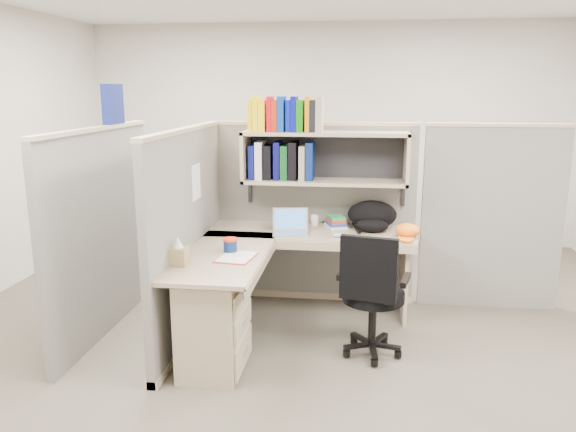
# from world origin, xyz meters

# --- Properties ---
(ground) EXTENTS (6.00, 6.00, 0.00)m
(ground) POSITION_xyz_m (0.00, 0.00, 0.00)
(ground) COLOR #3B362D
(ground) RESTS_ON ground
(room_shell) EXTENTS (6.00, 6.00, 6.00)m
(room_shell) POSITION_xyz_m (0.00, 0.00, 1.62)
(room_shell) COLOR #AFAA9E
(room_shell) RESTS_ON ground
(cubicle) EXTENTS (3.79, 1.84, 1.95)m
(cubicle) POSITION_xyz_m (-0.37, 0.45, 0.91)
(cubicle) COLOR #61605C
(cubicle) RESTS_ON ground
(desk) EXTENTS (1.74, 1.75, 0.73)m
(desk) POSITION_xyz_m (-0.41, -0.29, 0.44)
(desk) COLOR gray
(desk) RESTS_ON ground
(laptop) EXTENTS (0.34, 0.34, 0.21)m
(laptop) POSITION_xyz_m (-0.16, 0.42, 0.84)
(laptop) COLOR #B0AFB4
(laptop) RESTS_ON desk
(backpack) EXTENTS (0.46, 0.37, 0.25)m
(backpack) POSITION_xyz_m (0.52, 0.66, 0.85)
(backpack) COLOR black
(backpack) RESTS_ON desk
(orange_cap) EXTENTS (0.23, 0.26, 0.11)m
(orange_cap) POSITION_xyz_m (0.80, 0.47, 0.78)
(orange_cap) COLOR orange
(orange_cap) RESTS_ON desk
(snack_canister) EXTENTS (0.11, 0.11, 0.10)m
(snack_canister) POSITION_xyz_m (-0.54, -0.14, 0.78)
(snack_canister) COLOR #0D2150
(snack_canister) RESTS_ON desk
(tissue_box) EXTENTS (0.13, 0.13, 0.20)m
(tissue_box) POSITION_xyz_m (-0.82, -0.49, 0.83)
(tissue_box) COLOR tan
(tissue_box) RESTS_ON desk
(mouse) EXTENTS (0.10, 0.07, 0.03)m
(mouse) POSITION_xyz_m (0.24, 0.39, 0.75)
(mouse) COLOR #9CBDDD
(mouse) RESTS_ON desk
(paper_cup) EXTENTS (0.08, 0.08, 0.09)m
(paper_cup) POSITION_xyz_m (0.01, 0.77, 0.78)
(paper_cup) COLOR white
(paper_cup) RESTS_ON desk
(book_stack) EXTENTS (0.21, 0.25, 0.10)m
(book_stack) POSITION_xyz_m (0.21, 0.73, 0.78)
(book_stack) COLOR slate
(book_stack) RESTS_ON desk
(loose_paper) EXTENTS (0.26, 0.33, 0.00)m
(loose_paper) POSITION_xyz_m (-0.46, -0.26, 0.73)
(loose_paper) COLOR white
(loose_paper) RESTS_ON desk
(task_chair) EXTENTS (0.53, 0.49, 0.95)m
(task_chair) POSITION_xyz_m (0.51, -0.24, 0.34)
(task_chair) COLOR black
(task_chair) RESTS_ON ground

